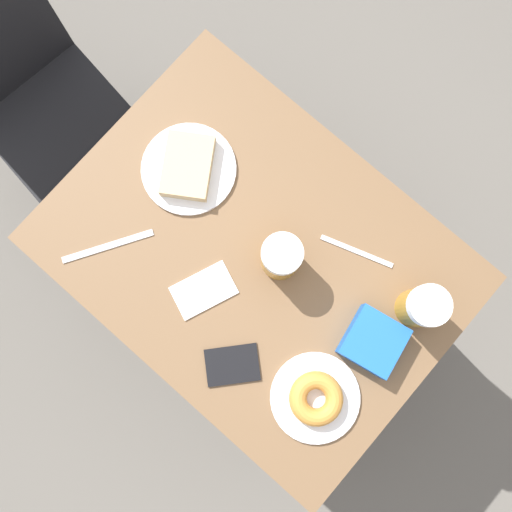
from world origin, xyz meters
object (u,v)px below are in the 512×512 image
at_px(plate_with_donut, 316,398).
at_px(fork, 357,251).
at_px(napkin_folded, 204,290).
at_px(chair, 23,83).
at_px(knife, 108,246).
at_px(beer_mug_left, 281,257).
at_px(plate_with_cake, 188,167).
at_px(blue_pouch, 373,341).
at_px(beer_mug_center, 422,307).
at_px(passport_near_edge, 232,365).

height_order(plate_with_donut, fork, plate_with_donut).
bearing_deg(napkin_folded, plate_with_donut, -92.53).
height_order(chair, knife, chair).
bearing_deg(beer_mug_left, plate_with_cake, 85.42).
relative_size(napkin_folded, blue_pouch, 1.12).
bearing_deg(plate_with_cake, napkin_folded, -131.18).
bearing_deg(fork, plate_with_cake, 104.53).
bearing_deg(beer_mug_center, plate_with_donut, 172.03).
distance_m(knife, blue_pouch, 0.68).
height_order(chair, passport_near_edge, chair).
relative_size(plate_with_donut, passport_near_edge, 1.39).
xyz_separation_m(plate_with_cake, passport_near_edge, (-0.29, -0.40, -0.01)).
height_order(beer_mug_center, napkin_folded, beer_mug_center).
height_order(chair, blue_pouch, chair).
xyz_separation_m(plate_with_cake, fork, (0.12, -0.45, -0.02)).
bearing_deg(plate_with_donut, blue_pouch, -5.01).
distance_m(passport_near_edge, blue_pouch, 0.34).
height_order(plate_with_donut, passport_near_edge, plate_with_donut).
relative_size(plate_with_cake, blue_pouch, 1.58).
distance_m(plate_with_cake, knife, 0.28).
height_order(chair, napkin_folded, chair).
xyz_separation_m(napkin_folded, passport_near_edge, (-0.09, -0.17, 0.00)).
xyz_separation_m(knife, blue_pouch, (0.25, -0.63, 0.03)).
distance_m(beer_mug_center, fork, 0.20).
distance_m(beer_mug_left, fork, 0.20).
bearing_deg(knife, beer_mug_center, -60.42).
xyz_separation_m(plate_with_cake, beer_mug_center, (0.10, -0.64, 0.05)).
relative_size(passport_near_edge, blue_pouch, 1.02).
xyz_separation_m(napkin_folded, blue_pouch, (0.17, -0.38, 0.03)).
bearing_deg(knife, chair, 72.69).
relative_size(knife, blue_pouch, 1.37).
bearing_deg(chair, beer_mug_center, -73.47).
bearing_deg(plate_with_donut, chair, 84.19).
distance_m(knife, passport_near_edge, 0.42).
bearing_deg(blue_pouch, fork, 48.53).
xyz_separation_m(beer_mug_center, passport_near_edge, (-0.39, 0.24, -0.07)).
relative_size(plate_with_donut, blue_pouch, 1.41).
distance_m(beer_mug_left, beer_mug_center, 0.34).
relative_size(plate_with_donut, fork, 1.17).
distance_m(chair, blue_pouch, 1.22).
bearing_deg(beer_mug_center, blue_pouch, 167.78).
relative_size(plate_with_donut, beer_mug_left, 1.51).
height_order(beer_mug_left, passport_near_edge, beer_mug_left).
height_order(beer_mug_left, blue_pouch, beer_mug_left).
relative_size(beer_mug_center, knife, 0.68).
bearing_deg(beer_mug_left, fork, -41.55).
relative_size(plate_with_donut, beer_mug_center, 1.51).
relative_size(beer_mug_center, fork, 0.77).
height_order(plate_with_donut, napkin_folded, plate_with_donut).
distance_m(chair, plate_with_donut, 1.21).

